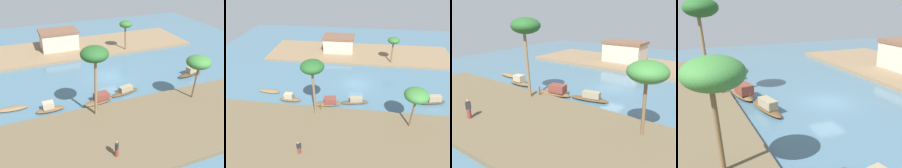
{
  "view_description": "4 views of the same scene",
  "coord_description": "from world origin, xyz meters",
  "views": [
    {
      "loc": [
        -11.91,
        -31.15,
        16.62
      ],
      "look_at": [
        -1.14,
        -3.85,
        0.89
      ],
      "focal_mm": 40.86,
      "sensor_mm": 36.0,
      "label": 1
    },
    {
      "loc": [
        0.75,
        -30.6,
        18.66
      ],
      "look_at": [
        -2.95,
        -1.29,
        0.64
      ],
      "focal_mm": 33.93,
      "sensor_mm": 36.0,
      "label": 2
    },
    {
      "loc": [
        12.29,
        -25.96,
        9.21
      ],
      "look_at": [
        -4.63,
        -3.53,
        0.49
      ],
      "focal_mm": 39.85,
      "sensor_mm": 36.0,
      "label": 3
    },
    {
      "loc": [
        18.81,
        -11.27,
        8.03
      ],
      "look_at": [
        -4.24,
        -1.64,
        0.55
      ],
      "focal_mm": 44.53,
      "sensor_mm": 36.0,
      "label": 4
    }
  ],
  "objects": [
    {
      "name": "sampan_with_red_awning",
      "position": [
        -13.66,
        -4.0,
        0.18
      ],
      "size": [
        3.55,
        1.24,
        0.36
      ],
      "rotation": [
        0.0,
        0.0,
        -0.06
      ],
      "color": "brown",
      "rests_on": "river_water"
    },
    {
      "name": "sampan_near_left_bank",
      "position": [
        -9.63,
        -5.92,
        0.48
      ],
      "size": [
        3.22,
        0.99,
        1.28
      ],
      "rotation": [
        0.0,
        0.0,
        0.01
      ],
      "color": "brown",
      "rests_on": "river_water"
    },
    {
      "name": "river_water",
      "position": [
        0.0,
        0.0,
        0.0
      ],
      "size": [
        64.87,
        64.87,
        0.0
      ],
      "primitive_type": "plane",
      "color": "#476B7F",
      "rests_on": "ground"
    },
    {
      "name": "palm_tree_left_near",
      "position": [
        -5.01,
        -9.03,
        7.37
      ],
      "size": [
        2.83,
        2.83,
        7.93
      ],
      "color": "#7F6647",
      "rests_on": "riverbank_left"
    },
    {
      "name": "palm_tree_left_far",
      "position": [
        7.12,
        -9.89,
        5.05
      ],
      "size": [
        2.8,
        2.8,
        5.49
      ],
      "color": "brown",
      "rests_on": "riverbank_left"
    },
    {
      "name": "mooring_post",
      "position": [
        -4.58,
        -7.85,
        0.84
      ],
      "size": [
        0.14,
        0.14,
        0.91
      ],
      "primitive_type": "cylinder",
      "color": "#4C3823",
      "rests_on": "riverbank_left"
    },
    {
      "name": "sampan_downstream_large",
      "position": [
        0.09,
        -5.33,
        0.38
      ],
      "size": [
        4.23,
        1.72,
        1.03
      ],
      "rotation": [
        0.0,
        0.0,
        0.19
      ],
      "color": "brown",
      "rests_on": "river_water"
    },
    {
      "name": "sampan_with_tall_canopy",
      "position": [
        -3.71,
        -6.27,
        0.51
      ],
      "size": [
        3.99,
        1.82,
        1.29
      ],
      "rotation": [
        0.0,
        0.0,
        0.17
      ],
      "color": "brown",
      "rests_on": "river_water"
    }
  ]
}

